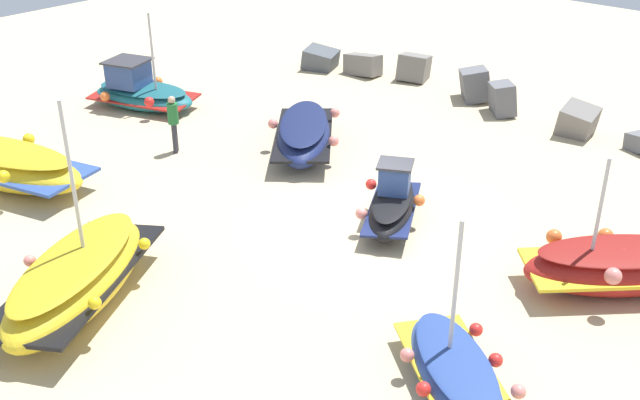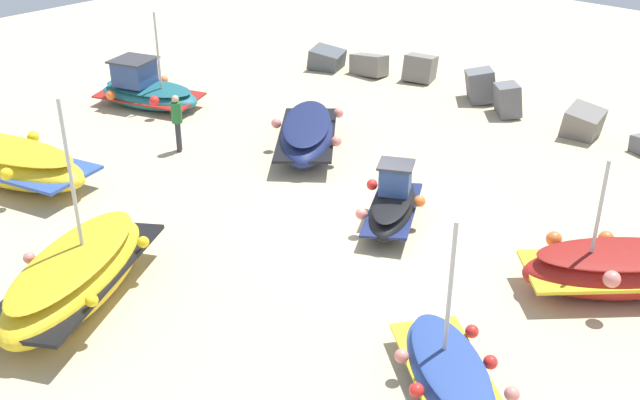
{
  "view_description": "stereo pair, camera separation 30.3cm",
  "coord_description": "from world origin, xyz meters",
  "px_view_note": "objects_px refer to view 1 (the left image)",
  "views": [
    {
      "loc": [
        9.66,
        -13.2,
        9.13
      ],
      "look_at": [
        -0.84,
        -1.1,
        0.9
      ],
      "focal_mm": 42.53,
      "sensor_mm": 36.0,
      "label": 1
    },
    {
      "loc": [
        9.89,
        -13.0,
        9.13
      ],
      "look_at": [
        -0.84,
        -1.1,
        0.9
      ],
      "focal_mm": 42.53,
      "sensor_mm": 36.0,
      "label": 2
    }
  ],
  "objects_px": {
    "fishing_boat_5": "(77,278)",
    "fishing_boat_6": "(455,372)",
    "fishing_boat_7": "(2,164)",
    "fishing_boat_1": "(620,266)",
    "fishing_boat_0": "(141,92)",
    "fishing_boat_4": "(392,205)",
    "person_walking": "(173,120)",
    "fishing_boat_3": "(304,134)"
  },
  "relations": [
    {
      "from": "fishing_boat_0",
      "to": "fishing_boat_1",
      "type": "xyz_separation_m",
      "value": [
        16.83,
        -0.28,
        0.02
      ]
    },
    {
      "from": "fishing_boat_0",
      "to": "fishing_boat_6",
      "type": "height_order",
      "value": "fishing_boat_0"
    },
    {
      "from": "fishing_boat_0",
      "to": "fishing_boat_7",
      "type": "height_order",
      "value": "fishing_boat_0"
    },
    {
      "from": "person_walking",
      "to": "fishing_boat_3",
      "type": "bearing_deg",
      "value": 0.32
    },
    {
      "from": "person_walking",
      "to": "fishing_boat_0",
      "type": "bearing_deg",
      "value": 113.57
    },
    {
      "from": "fishing_boat_4",
      "to": "fishing_boat_1",
      "type": "bearing_deg",
      "value": -109.94
    },
    {
      "from": "fishing_boat_3",
      "to": "fishing_boat_5",
      "type": "height_order",
      "value": "fishing_boat_5"
    },
    {
      "from": "fishing_boat_3",
      "to": "fishing_boat_6",
      "type": "distance_m",
      "value": 11.05
    },
    {
      "from": "fishing_boat_5",
      "to": "fishing_boat_3",
      "type": "bearing_deg",
      "value": 163.64
    },
    {
      "from": "fishing_boat_3",
      "to": "fishing_boat_6",
      "type": "relative_size",
      "value": 1.3
    },
    {
      "from": "fishing_boat_0",
      "to": "fishing_boat_5",
      "type": "height_order",
      "value": "fishing_boat_5"
    },
    {
      "from": "fishing_boat_1",
      "to": "fishing_boat_5",
      "type": "bearing_deg",
      "value": 179.29
    },
    {
      "from": "fishing_boat_1",
      "to": "fishing_boat_3",
      "type": "distance_m",
      "value": 10.14
    },
    {
      "from": "fishing_boat_1",
      "to": "fishing_boat_4",
      "type": "relative_size",
      "value": 1.24
    },
    {
      "from": "fishing_boat_1",
      "to": "person_walking",
      "type": "bearing_deg",
      "value": 141.99
    },
    {
      "from": "fishing_boat_4",
      "to": "fishing_boat_5",
      "type": "bearing_deg",
      "value": 129.87
    },
    {
      "from": "fishing_boat_0",
      "to": "fishing_boat_6",
      "type": "relative_size",
      "value": 1.22
    },
    {
      "from": "fishing_boat_4",
      "to": "fishing_boat_7",
      "type": "bearing_deg",
      "value": 90.59
    },
    {
      "from": "fishing_boat_1",
      "to": "fishing_boat_5",
      "type": "height_order",
      "value": "fishing_boat_5"
    },
    {
      "from": "fishing_boat_5",
      "to": "person_walking",
      "type": "bearing_deg",
      "value": -171.81
    },
    {
      "from": "fishing_boat_0",
      "to": "fishing_boat_3",
      "type": "distance_m",
      "value": 6.82
    },
    {
      "from": "fishing_boat_1",
      "to": "person_walking",
      "type": "height_order",
      "value": "fishing_boat_1"
    },
    {
      "from": "fishing_boat_6",
      "to": "person_walking",
      "type": "relative_size",
      "value": 1.93
    },
    {
      "from": "fishing_boat_5",
      "to": "fishing_boat_7",
      "type": "distance_m",
      "value": 6.8
    },
    {
      "from": "fishing_boat_4",
      "to": "fishing_boat_5",
      "type": "height_order",
      "value": "fishing_boat_5"
    },
    {
      "from": "fishing_boat_3",
      "to": "fishing_boat_1",
      "type": "bearing_deg",
      "value": 44.44
    },
    {
      "from": "fishing_boat_0",
      "to": "fishing_boat_6",
      "type": "distance_m",
      "value": 16.77
    },
    {
      "from": "fishing_boat_1",
      "to": "fishing_boat_5",
      "type": "distance_m",
      "value": 11.35
    },
    {
      "from": "fishing_boat_4",
      "to": "person_walking",
      "type": "bearing_deg",
      "value": 66.78
    },
    {
      "from": "fishing_boat_0",
      "to": "fishing_boat_4",
      "type": "distance_m",
      "value": 11.51
    },
    {
      "from": "fishing_boat_0",
      "to": "fishing_boat_3",
      "type": "height_order",
      "value": "fishing_boat_0"
    },
    {
      "from": "fishing_boat_7",
      "to": "fishing_boat_4",
      "type": "bearing_deg",
      "value": -166.16
    },
    {
      "from": "fishing_boat_4",
      "to": "fishing_boat_6",
      "type": "height_order",
      "value": "fishing_boat_6"
    },
    {
      "from": "fishing_boat_5",
      "to": "fishing_boat_7",
      "type": "bearing_deg",
      "value": -134.26
    },
    {
      "from": "fishing_boat_1",
      "to": "fishing_boat_6",
      "type": "height_order",
      "value": "fishing_boat_6"
    },
    {
      "from": "fishing_boat_3",
      "to": "fishing_boat_6",
      "type": "bearing_deg",
      "value": 17.02
    },
    {
      "from": "fishing_boat_1",
      "to": "fishing_boat_6",
      "type": "distance_m",
      "value": 5.1
    },
    {
      "from": "fishing_boat_3",
      "to": "fishing_boat_7",
      "type": "bearing_deg",
      "value": -72.14
    },
    {
      "from": "person_walking",
      "to": "fishing_boat_4",
      "type": "bearing_deg",
      "value": -37.57
    },
    {
      "from": "fishing_boat_0",
      "to": "fishing_boat_1",
      "type": "relative_size",
      "value": 1.02
    },
    {
      "from": "fishing_boat_1",
      "to": "fishing_boat_6",
      "type": "xyz_separation_m",
      "value": [
        -0.92,
        -5.02,
        -0.18
      ]
    },
    {
      "from": "fishing_boat_5",
      "to": "fishing_boat_6",
      "type": "bearing_deg",
      "value": 83.14
    }
  ]
}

